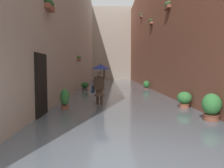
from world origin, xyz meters
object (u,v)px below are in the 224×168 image
potted_plant_mid_left (146,86)px  potted_plant_near_left (211,108)px  potted_plant_mid_right (65,100)px  potted_plant_near_right (85,87)px  potted_plant_far_left (184,100)px  person_wading (100,78)px

potted_plant_mid_left → potted_plant_near_left: bearing=90.7°
potted_plant_near_left → potted_plant_mid_right: 5.11m
potted_plant_near_right → potted_plant_far_left: bearing=123.7°
person_wading → potted_plant_mid_right: size_ratio=2.09×
person_wading → potted_plant_mid_left: size_ratio=2.42×
potted_plant_mid_right → potted_plant_near_right: size_ratio=1.23×
potted_plant_mid_right → potted_plant_near_right: potted_plant_mid_right is taller
potted_plant_far_left → potted_plant_mid_left: potted_plant_mid_left is taller
potted_plant_far_left → person_wading: bearing=-15.9°
person_wading → potted_plant_mid_right: person_wading is taller
potted_plant_near_right → potted_plant_mid_right: bearing=90.1°
potted_plant_near_left → potted_plant_mid_right: size_ratio=1.03×
person_wading → potted_plant_far_left: 3.61m
potted_plant_mid_right → potted_plant_far_left: potted_plant_mid_right is taller
person_wading → potted_plant_mid_left: 7.68m
person_wading → potted_plant_near_left: size_ratio=2.03×
person_wading → potted_plant_far_left: (-3.38, 0.96, -0.83)m
potted_plant_far_left → potted_plant_near_right: potted_plant_far_left is taller
person_wading → potted_plant_near_right: size_ratio=2.58×
potted_plant_far_left → potted_plant_near_left: bearing=91.5°
person_wading → potted_plant_near_left: person_wading is taller
potted_plant_mid_right → potted_plant_far_left: (-4.69, -0.17, -0.04)m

